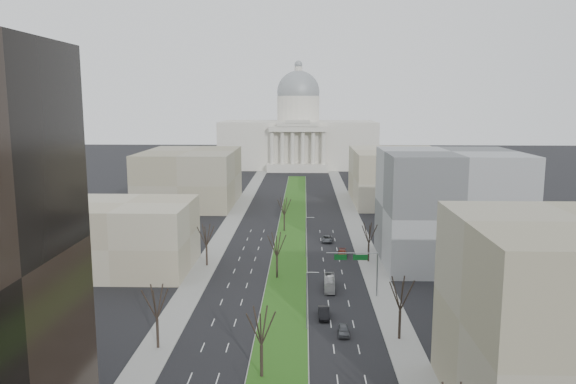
% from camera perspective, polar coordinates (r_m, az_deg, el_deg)
% --- Properties ---
extents(ground, '(600.00, 600.00, 0.00)m').
position_cam_1_polar(ground, '(149.77, 0.39, -4.04)').
color(ground, black).
rests_on(ground, ground).
extents(median, '(8.00, 222.03, 0.20)m').
position_cam_1_polar(median, '(148.76, 0.38, -4.09)').
color(median, '#999993').
rests_on(median, ground).
extents(sidewalk_left, '(5.00, 330.00, 0.15)m').
position_cam_1_polar(sidewalk_left, '(127.21, -7.83, -6.50)').
color(sidewalk_left, gray).
rests_on(sidewalk_left, ground).
extents(sidewalk_right, '(5.00, 330.00, 0.15)m').
position_cam_1_polar(sidewalk_right, '(126.32, 8.14, -6.62)').
color(sidewalk_right, gray).
rests_on(sidewalk_right, ground).
extents(capitol, '(80.00, 46.00, 55.00)m').
position_cam_1_polar(capitol, '(295.89, 1.04, 5.72)').
color(capitol, beige).
rests_on(capitol, ground).
extents(building_beige_left, '(26.00, 22.00, 14.00)m').
position_cam_1_polar(building_beige_left, '(119.68, -16.05, -4.36)').
color(building_beige_left, tan).
rests_on(building_beige_left, ground).
extents(building_grey_right, '(28.00, 26.00, 24.00)m').
position_cam_1_polar(building_grey_right, '(123.73, 16.04, -1.55)').
color(building_grey_right, slate).
rests_on(building_grey_right, ground).
extents(building_far_left, '(30.00, 40.00, 18.00)m').
position_cam_1_polar(building_far_left, '(191.32, -9.88, 1.46)').
color(building_far_left, gray).
rests_on(building_far_left, ground).
extents(building_far_right, '(30.00, 40.00, 18.00)m').
position_cam_1_polar(building_far_right, '(195.02, 11.03, 1.58)').
color(building_far_right, tan).
rests_on(building_far_right, ground).
extents(tree_left_mid, '(5.40, 5.40, 9.72)m').
position_cam_1_polar(tree_left_mid, '(81.26, -13.23, -10.71)').
color(tree_left_mid, black).
rests_on(tree_left_mid, ground).
extents(tree_left_far, '(5.28, 5.28, 9.50)m').
position_cam_1_polar(tree_left_far, '(118.79, -8.31, -4.27)').
color(tree_left_far, black).
rests_on(tree_left_far, ground).
extents(tree_right_mid, '(5.52, 5.52, 9.94)m').
position_cam_1_polar(tree_right_mid, '(83.54, 11.38, -9.97)').
color(tree_right_mid, black).
rests_on(tree_right_mid, ground).
extents(tree_right_far, '(5.04, 5.04, 9.07)m').
position_cam_1_polar(tree_right_far, '(121.79, 8.23, -4.09)').
color(tree_right_far, black).
rests_on(tree_right_far, ground).
extents(tree_median_a, '(5.40, 5.40, 9.72)m').
position_cam_1_polar(tree_median_a, '(71.39, -2.73, -13.32)').
color(tree_median_a, black).
rests_on(tree_median_a, ground).
extents(tree_median_b, '(5.40, 5.40, 9.72)m').
position_cam_1_polar(tree_median_b, '(109.34, -1.13, -5.27)').
color(tree_median_b, black).
rests_on(tree_median_b, ground).
extents(tree_median_c, '(5.40, 5.40, 9.72)m').
position_cam_1_polar(tree_median_c, '(148.38, -0.38, -1.41)').
color(tree_median_c, black).
rests_on(tree_median_c, ground).
extents(streetlamp_median_b, '(1.90, 0.20, 9.16)m').
position_cam_1_polar(streetlamp_median_b, '(85.97, 1.96, -10.89)').
color(streetlamp_median_b, gray).
rests_on(streetlamp_median_b, ground).
extents(streetlamp_median_c, '(1.90, 0.20, 9.16)m').
position_cam_1_polar(streetlamp_median_c, '(124.30, 1.87, -4.54)').
color(streetlamp_median_c, gray).
rests_on(streetlamp_median_c, ground).
extents(mast_arm_signs, '(9.12, 0.24, 8.09)m').
position_cam_1_polar(mast_arm_signs, '(100.37, 7.53, -7.21)').
color(mast_arm_signs, gray).
rests_on(mast_arm_signs, ground).
extents(car_grey_near, '(1.77, 4.19, 1.41)m').
position_cam_1_polar(car_grey_near, '(86.21, 5.67, -13.80)').
color(car_grey_near, '#4F5157').
rests_on(car_grey_near, ground).
extents(car_black, '(1.75, 4.96, 1.63)m').
position_cam_1_polar(car_black, '(92.16, 3.66, -12.14)').
color(car_black, black).
rests_on(car_black, ground).
extents(car_red, '(2.23, 4.84, 1.37)m').
position_cam_1_polar(car_red, '(126.81, 5.54, -6.22)').
color(car_red, maroon).
rests_on(car_red, ground).
extents(car_grey_far, '(2.82, 5.42, 1.46)m').
position_cam_1_polar(car_grey_far, '(139.32, 4.01, -4.77)').
color(car_grey_far, '#56595E').
rests_on(car_grey_far, ground).
extents(box_van, '(2.13, 8.07, 2.23)m').
position_cam_1_polar(box_van, '(105.31, 4.24, -9.21)').
color(box_van, silver).
rests_on(box_van, ground).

